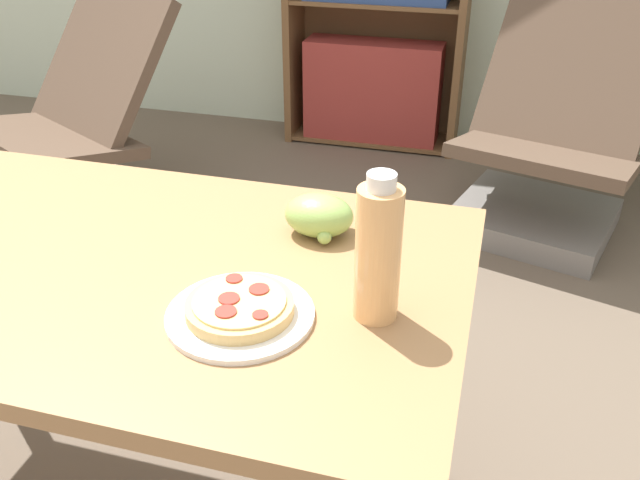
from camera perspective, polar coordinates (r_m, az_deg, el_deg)
dining_table at (r=1.35m, az=-17.86°, el=-4.68°), size 1.36×0.75×0.73m
pizza_on_plate at (r=1.07m, az=-6.76°, el=-5.88°), size 0.24×0.24×0.04m
grape_bunch at (r=1.28m, az=-0.04°, el=2.08°), size 0.13×0.11×0.08m
drink_bottle at (r=1.02m, az=4.91°, el=-1.03°), size 0.07×0.07×0.24m
lounge_chair_near at (r=3.06m, az=-19.73°, el=7.44°), size 0.89×0.97×0.88m
lounge_chair_far at (r=2.88m, az=18.56°, el=6.26°), size 0.81×0.91×0.88m
bookshelf at (r=3.54m, az=4.76°, el=18.33°), size 0.89×0.29×1.45m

